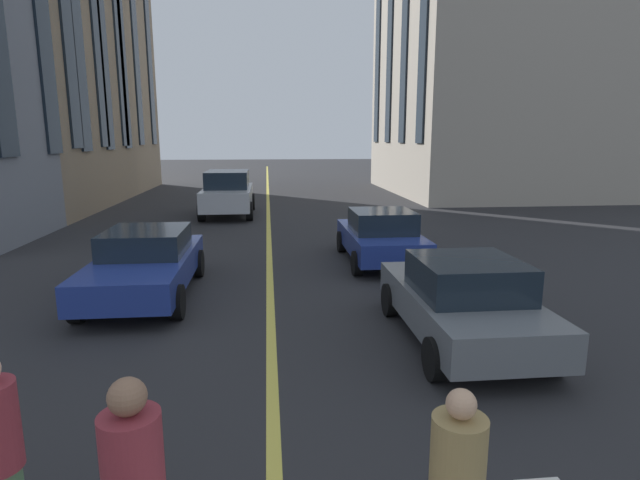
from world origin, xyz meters
The scene contains 6 objects.
lane_centre_line centered at (20.00, 0.00, 0.00)m, with size 80.00×0.16×0.01m.
car_silver_near centered at (21.78, 1.68, 0.97)m, with size 4.70×2.14×1.88m.
car_blue_mid centered at (10.57, 2.54, 0.70)m, with size 4.40×1.95×1.37m.
car_blue_oncoming centered at (12.92, -2.92, 0.70)m, with size 3.90×1.89×1.40m.
car_grey_parked_a centered at (7.53, -3.04, 0.70)m, with size 3.90×1.89×1.40m.
building_right_near centered at (29.86, -13.56, 10.63)m, with size 13.48×12.25×21.26m.
Camera 1 is at (0.10, 0.01, 3.22)m, focal length 28.49 mm.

